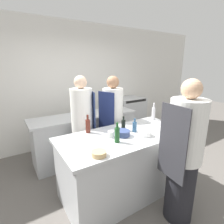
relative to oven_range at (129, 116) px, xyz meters
name	(u,v)px	position (x,y,z in m)	size (l,w,h in m)	color
ground_plane	(124,189)	(-1.45, -1.78, -0.51)	(16.00, 16.00, 0.00)	#605B56
wall_back	(71,85)	(-1.45, 0.35, 0.89)	(8.00, 0.06, 2.80)	silver
prep_counter	(125,163)	(-1.45, -1.78, -0.05)	(1.88, 0.90, 0.91)	#B7BABC
pass_counter	(86,136)	(-1.51, -0.53, -0.05)	(2.10, 0.62, 0.91)	#B7BABC
oven_range	(129,116)	(0.00, 0.00, 0.00)	(0.77, 0.60, 1.02)	#B7BABC
chef_at_prep_near	(184,155)	(-1.17, -2.53, 0.35)	(0.42, 0.41, 1.73)	black
chef_at_stove	(83,128)	(-1.80, -1.08, 0.35)	(0.39, 0.37, 1.71)	black
chef_at_pass_far	(113,122)	(-1.19, -1.05, 0.33)	(0.42, 0.41, 1.68)	black
bottle_olive_oil	(153,113)	(-0.61, -1.49, 0.53)	(0.06, 0.06, 0.31)	silver
bottle_vinegar	(123,125)	(-1.37, -1.62, 0.49)	(0.06, 0.06, 0.22)	black
bottle_wine	(88,126)	(-1.86, -1.42, 0.51)	(0.07, 0.07, 0.27)	#5B2319
bottle_cooking_oil	(135,127)	(-1.27, -1.76, 0.49)	(0.06, 0.06, 0.20)	#2D5175
bottle_sauce	(117,134)	(-1.69, -1.92, 0.51)	(0.07, 0.07, 0.26)	#19471E
bowl_mixing_large	(123,133)	(-1.51, -1.79, 0.44)	(0.20, 0.20, 0.08)	navy
bowl_prep_small	(145,133)	(-1.24, -1.95, 0.44)	(0.17, 0.17, 0.08)	white
bowl_ceramic_blue	(99,154)	(-2.05, -2.10, 0.43)	(0.17, 0.17, 0.06)	tan
cup	(111,134)	(-1.67, -1.75, 0.45)	(0.09, 0.09, 0.09)	white
cutting_board	(167,128)	(-0.75, -1.92, 0.41)	(0.36, 0.20, 0.01)	white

